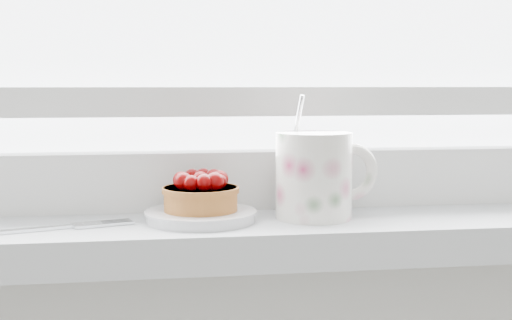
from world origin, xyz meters
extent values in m
cube|color=silver|center=(0.00, 1.90, 0.92)|extent=(1.60, 0.20, 0.04)
cube|color=white|center=(0.00, 1.97, 0.97)|extent=(1.30, 0.05, 0.07)
cube|color=white|center=(0.00, 1.97, 1.07)|extent=(1.30, 0.04, 0.04)
cylinder|color=silver|center=(-0.03, 1.88, 0.95)|extent=(0.12, 0.12, 0.01)
cylinder|color=#965420|center=(-0.03, 1.88, 0.97)|extent=(0.08, 0.08, 0.03)
cylinder|color=#965420|center=(-0.03, 1.88, 0.98)|extent=(0.09, 0.09, 0.01)
sphere|color=#4D0001|center=(-0.03, 1.88, 0.99)|extent=(0.02, 0.02, 0.02)
sphere|color=#4D0001|center=(-0.01, 1.89, 0.99)|extent=(0.02, 0.02, 0.02)
sphere|color=#4D0001|center=(-0.02, 1.90, 0.99)|extent=(0.02, 0.02, 0.02)
sphere|color=#4D0001|center=(-0.03, 1.91, 0.99)|extent=(0.02, 0.02, 0.02)
sphere|color=#4D0001|center=(-0.04, 1.90, 0.99)|extent=(0.02, 0.02, 0.02)
sphere|color=#4D0001|center=(-0.05, 1.90, 0.99)|extent=(0.02, 0.02, 0.02)
sphere|color=#4D0001|center=(-0.05, 1.89, 0.99)|extent=(0.02, 0.02, 0.02)
sphere|color=#4D0001|center=(-0.05, 1.87, 0.99)|extent=(0.02, 0.02, 0.02)
sphere|color=#4D0001|center=(-0.04, 1.87, 0.99)|extent=(0.02, 0.02, 0.02)
sphere|color=#4D0001|center=(-0.03, 1.86, 0.99)|extent=(0.02, 0.02, 0.02)
sphere|color=#4D0001|center=(-0.02, 1.86, 0.99)|extent=(0.02, 0.02, 0.02)
sphere|color=#4D0001|center=(-0.01, 1.88, 0.99)|extent=(0.02, 0.02, 0.02)
cylinder|color=white|center=(0.10, 1.88, 0.99)|extent=(0.10, 0.10, 0.10)
cylinder|color=black|center=(0.10, 1.88, 1.03)|extent=(0.08, 0.08, 0.01)
torus|color=white|center=(0.14, 1.89, 0.99)|extent=(0.07, 0.03, 0.07)
cylinder|color=silver|center=(0.08, 1.90, 1.05)|extent=(0.01, 0.02, 0.06)
cube|color=silver|center=(-0.18, 1.87, 0.94)|extent=(0.02, 0.01, 0.00)
cube|color=silver|center=(-0.15, 1.87, 0.94)|extent=(0.04, 0.03, 0.00)
cube|color=silver|center=(-0.12, 1.87, 0.94)|extent=(0.03, 0.01, 0.00)
cube|color=silver|center=(-0.12, 1.88, 0.94)|extent=(0.03, 0.01, 0.00)
cube|color=silver|center=(-0.12, 1.89, 0.94)|extent=(0.03, 0.01, 0.00)
cube|color=silver|center=(-0.13, 1.89, 0.94)|extent=(0.03, 0.01, 0.00)
camera|label=1|loc=(-0.09, 1.11, 1.09)|focal=50.00mm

